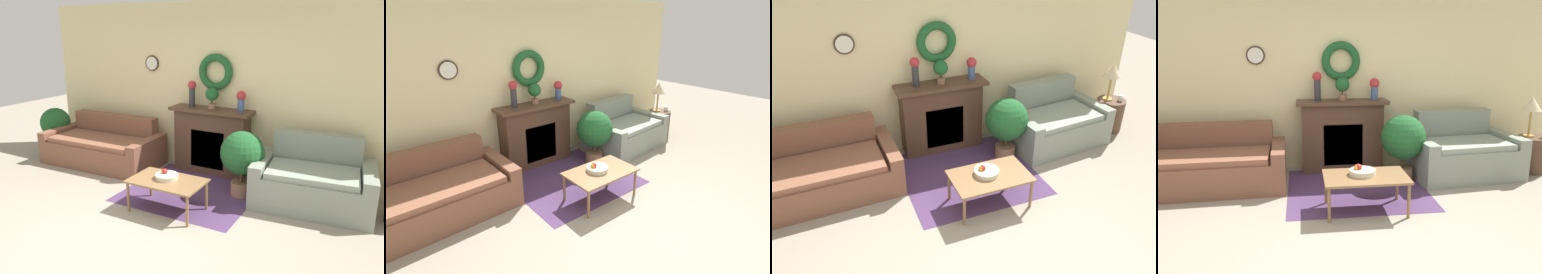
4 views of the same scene
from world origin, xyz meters
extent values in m
plane|color=gray|center=(0.00, 0.00, 0.00)|extent=(16.00, 16.00, 0.00)
cube|color=#4C335B|center=(0.05, 1.68, 0.00)|extent=(1.80, 1.69, 0.01)
cube|color=beige|center=(0.00, 2.72, 1.35)|extent=(6.80, 0.06, 2.70)
cylinder|color=#382319|center=(-1.27, 2.67, 1.71)|extent=(0.26, 0.02, 0.26)
cylinder|color=white|center=(-1.27, 2.66, 1.71)|extent=(0.22, 0.01, 0.22)
torus|color=#1E5628|center=(-0.05, 2.63, 1.63)|extent=(0.57, 0.12, 0.57)
cube|color=#4C3323|center=(-0.05, 2.52, 0.51)|extent=(1.20, 0.34, 1.02)
cube|color=black|center=(-0.05, 2.36, 0.42)|extent=(0.57, 0.02, 0.61)
cube|color=orange|center=(-0.05, 2.35, 0.35)|extent=(0.46, 0.01, 0.34)
cube|color=#4C3323|center=(-0.05, 2.49, 1.04)|extent=(1.34, 0.41, 0.05)
cube|color=brown|center=(-1.89, 1.88, 0.20)|extent=(1.70, 0.83, 0.41)
cube|color=brown|center=(-1.90, 2.38, 0.40)|extent=(1.68, 0.28, 0.80)
cube|color=brown|center=(-0.97, 2.02, 0.27)|extent=(0.20, 1.00, 0.55)
cube|color=brown|center=(-1.89, 1.88, 0.45)|extent=(1.63, 0.77, 0.08)
cube|color=gray|center=(1.67, 1.93, 0.23)|extent=(1.24, 0.87, 0.45)
cube|color=gray|center=(1.62, 2.42, 0.45)|extent=(1.18, 0.33, 0.90)
cube|color=gray|center=(0.99, 1.97, 0.30)|extent=(0.26, 0.99, 0.59)
cube|color=gray|center=(2.32, 2.10, 0.30)|extent=(0.26, 0.99, 0.59)
cube|color=gray|center=(1.67, 1.93, 0.49)|extent=(1.18, 0.81, 0.08)
cube|color=olive|center=(0.05, 1.01, 0.41)|extent=(0.95, 0.59, 0.03)
cylinder|color=olive|center=(-0.38, 0.75, 0.20)|extent=(0.04, 0.04, 0.40)
cylinder|color=olive|center=(0.48, 0.75, 0.20)|extent=(0.04, 0.04, 0.40)
cylinder|color=olive|center=(-0.38, 1.26, 0.20)|extent=(0.04, 0.04, 0.40)
cylinder|color=olive|center=(0.48, 1.26, 0.20)|extent=(0.04, 0.04, 0.40)
cylinder|color=beige|center=(0.02, 1.05, 0.45)|extent=(0.30, 0.30, 0.06)
sphere|color=#B2231E|center=(-0.02, 1.07, 0.50)|extent=(0.08, 0.08, 0.08)
sphere|color=orange|center=(-0.04, 1.07, 0.50)|extent=(0.07, 0.07, 0.07)
cylinder|color=#4C3323|center=(2.77, 2.07, 0.26)|extent=(0.46, 0.46, 0.52)
cylinder|color=#B28E42|center=(2.71, 2.12, 0.54)|extent=(0.16, 0.16, 0.02)
cylinder|color=#B28E42|center=(2.71, 2.12, 0.73)|extent=(0.03, 0.03, 0.37)
cone|color=beige|center=(2.71, 2.12, 1.02)|extent=(0.28, 0.28, 0.22)
cylinder|color=silver|center=(2.87, 1.99, 0.57)|extent=(0.08, 0.08, 0.10)
cylinder|color=#2D2D33|center=(-0.41, 2.52, 1.21)|extent=(0.10, 0.10, 0.30)
sphere|color=#B72D33|center=(-0.41, 2.52, 1.41)|extent=(0.14, 0.14, 0.14)
cylinder|color=#3D5684|center=(0.43, 2.52, 1.16)|extent=(0.10, 0.10, 0.19)
sphere|color=#B72D33|center=(0.43, 2.52, 1.31)|extent=(0.15, 0.15, 0.15)
cylinder|color=#8E664C|center=(-0.04, 2.50, 1.11)|extent=(0.12, 0.12, 0.08)
cylinder|color=#4C3823|center=(-0.04, 2.50, 1.18)|extent=(0.02, 0.02, 0.06)
sphere|color=#1E5628|center=(-0.04, 2.50, 1.30)|extent=(0.21, 0.21, 0.21)
cylinder|color=#8E664C|center=(0.72, 1.89, 0.10)|extent=(0.29, 0.29, 0.20)
cylinder|color=#4C3823|center=(0.72, 1.89, 0.29)|extent=(0.05, 0.05, 0.17)
sphere|color=#1E5628|center=(0.72, 1.89, 0.63)|extent=(0.61, 0.61, 0.61)
camera|label=1|loc=(2.43, -2.73, 2.26)|focal=35.00mm
camera|label=2|loc=(-2.47, -1.63, 2.35)|focal=28.00mm
camera|label=3|loc=(-1.60, -2.29, 3.02)|focal=35.00mm
camera|label=4|loc=(-0.65, -2.92, 1.83)|focal=35.00mm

